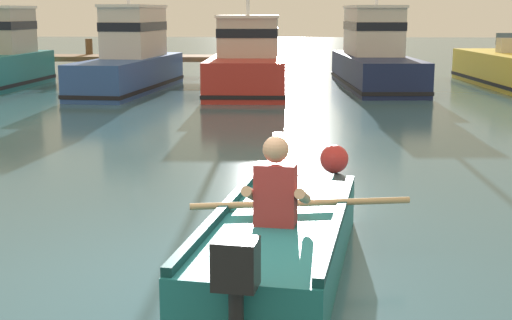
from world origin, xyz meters
TOP-DOWN VIEW (x-y plane):
  - ground_plane at (0.00, 0.00)m, footprint 120.00×120.00m
  - wooden_dock at (-6.35, 18.68)m, footprint 11.29×1.64m
  - rowboat_with_person at (0.61, 0.54)m, footprint 1.98×3.73m
  - moored_boat_teal at (-7.82, 15.49)m, footprint 1.74×4.54m
  - moored_boat_blue at (-3.87, 14.80)m, footprint 2.16×6.20m
  - moored_boat_red at (-0.54, 14.38)m, footprint 2.14×5.03m
  - moored_boat_navy at (3.10, 16.27)m, footprint 2.28×6.62m
  - mooring_buoy at (1.28, 4.33)m, footprint 0.39×0.39m

SIDE VIEW (x-z plane):
  - ground_plane at x=0.00m, z-range 0.00..0.00m
  - mooring_buoy at x=1.28m, z-range 0.00..0.39m
  - rowboat_with_person at x=0.61m, z-range -0.34..0.85m
  - wooden_dock at x=-6.35m, z-range 0.03..1.32m
  - moored_boat_red at x=-0.54m, z-range -1.54..3.12m
  - moored_boat_teal at x=-7.82m, z-range -0.31..2.06m
  - moored_boat_navy at x=3.10m, z-range -1.22..2.97m
  - moored_boat_blue at x=-3.87m, z-range -1.01..2.77m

